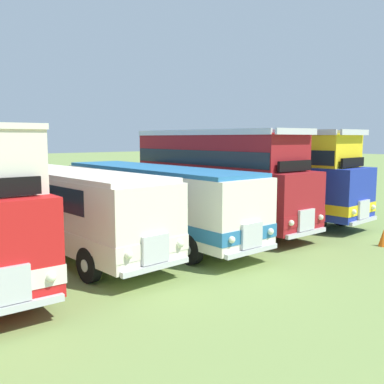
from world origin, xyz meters
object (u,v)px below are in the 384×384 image
Objects in this scene: bus_third_in_row at (62,203)px; bus_sixth_in_row at (268,173)px; cone_near_end at (383,238)px; bus_fourth_in_row at (153,197)px; bus_fifth_in_row at (215,177)px.

bus_sixth_in_row reaches higher than bus_third_in_row.
bus_sixth_in_row reaches higher than cone_near_end.
bus_fourth_in_row is (3.59, -0.72, -0.00)m from bus_third_in_row.
cone_near_end is (9.72, -7.38, -1.42)m from bus_third_in_row.
bus_fifth_in_row reaches higher than cone_near_end.
bus_third_in_row is 3.66m from bus_fourth_in_row.
bus_third_in_row is 1.11× the size of bus_sixth_in_row.
cone_near_end is at bearing -69.47° from bus_fifth_in_row.
bus_fifth_in_row and bus_sixth_in_row have the same top height.
bus_fifth_in_row is at bearing -4.56° from bus_third_in_row.
bus_sixth_in_row reaches higher than bus_fourth_in_row.
bus_fifth_in_row is 3.58m from bus_sixth_in_row.
bus_third_in_row is at bearing 175.44° from bus_fifth_in_row.
bus_third_in_row is 10.78m from bus_sixth_in_row.
bus_third_in_row is 16.77× the size of cone_near_end.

